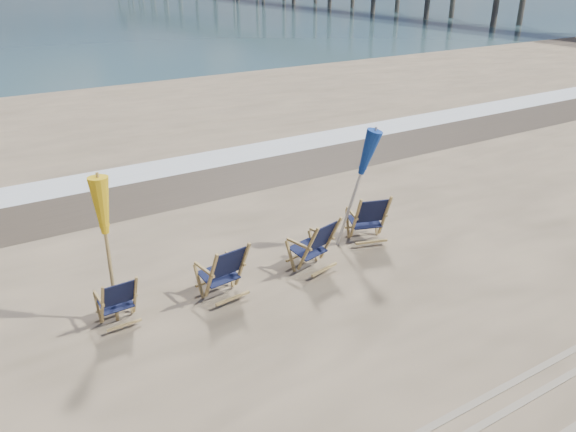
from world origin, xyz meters
name	(u,v)px	position (x,y,z in m)	size (l,w,h in m)	color
surf_foam	(170,167)	(0.00, 8.30, 0.00)	(200.00, 1.40, 0.01)	silver
wet_sand_strip	(192,184)	(0.00, 6.80, 0.00)	(200.00, 2.60, 0.00)	#42362A
beach_chair_0	(135,297)	(-2.99, 1.75, 0.44)	(0.57, 0.64, 0.88)	#121634
beach_chair_1	(243,267)	(-1.25, 1.58, 0.53)	(0.68, 0.76, 1.06)	#121634
beach_chair_2	(331,241)	(0.52, 1.60, 0.53)	(0.68, 0.76, 1.05)	#121634
beach_chair_3	(385,218)	(1.98, 1.84, 0.54)	(0.69, 0.77, 1.07)	#121634
umbrella_yellow	(103,215)	(-3.24, 1.98, 1.77)	(0.30, 0.30, 2.31)	tan
umbrella_blue	(356,156)	(1.35, 2.04, 1.85)	(0.30, 0.30, 2.39)	#A5A5AD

